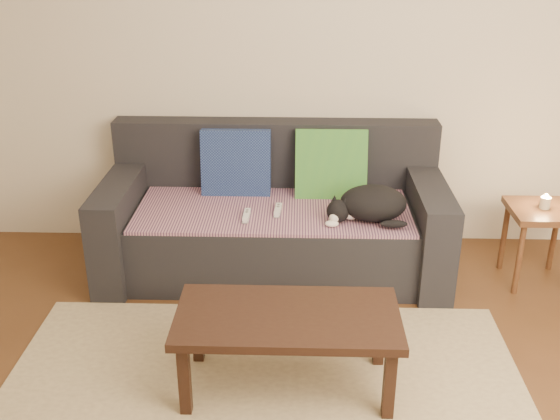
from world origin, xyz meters
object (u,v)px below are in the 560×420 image
Objects in this scene: wii_remote_b at (278,210)px; side_table at (542,221)px; wii_remote_a at (247,215)px; coffee_table at (288,324)px; cat at (370,204)px; sofa at (274,221)px.

side_table is at bearing -86.27° from wii_remote_b.
wii_remote_a reaches higher than coffee_table.
coffee_table is (-0.46, -0.99, -0.18)m from cat.
sofa reaches higher than side_table.
side_table reaches higher than coffee_table.
coffee_table is (0.08, -1.08, -0.10)m from wii_remote_b.
side_table is at bearing -85.48° from wii_remote_a.
side_table is at bearing -5.48° from sofa.
sofa is 0.66m from cat.
wii_remote_a is (-0.72, 0.01, -0.08)m from cat.
coffee_table is (0.26, -0.99, -0.10)m from wii_remote_a.
sofa reaches higher than wii_remote_a.
sofa is at bearing -30.63° from wii_remote_a.
wii_remote_b is at bearing 94.28° from coffee_table.
side_table is at bearing 35.66° from coffee_table.
wii_remote_b is 1.08m from coffee_table.
wii_remote_b is 1.58m from side_table.
sofa is 3.99× the size of cat.
wii_remote_b is at bearing 179.91° from side_table.
cat is 3.51× the size of wii_remote_a.
wii_remote_a is at bearing -159.02° from cat.
cat is 0.55m from wii_remote_b.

